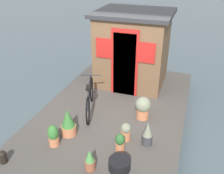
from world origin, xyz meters
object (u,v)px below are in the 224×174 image
potted_plant_sage (143,107)px  potted_plant_thyme (126,131)px  houseboat_cabin (133,48)px  potted_plant_geranium (147,134)px  bicycle (90,98)px  potted_plant_ivy (120,143)px  potted_plant_fern (68,123)px  potted_plant_succulent (53,135)px  potted_plant_basil (90,160)px  charcoal_grill (119,165)px  mooring_bollard (3,156)px

potted_plant_sage → potted_plant_thyme: (-0.88, 0.15, -0.09)m
houseboat_cabin → potted_plant_geranium: (-2.66, -1.03, -0.81)m
houseboat_cabin → potted_plant_geranium: bearing=-158.8°
bicycle → potted_plant_ivy: size_ratio=3.76×
potted_plant_fern → houseboat_cabin: bearing=-11.7°
potted_plant_succulent → potted_plant_basil: (-0.35, -0.93, -0.03)m
bicycle → potted_plant_geranium: (-0.75, -1.57, -0.12)m
bicycle → potted_plant_fern: bicycle is taller
potted_plant_ivy → charcoal_grill: potted_plant_ivy is taller
potted_plant_geranium → potted_plant_ivy: (-0.40, 0.44, -0.03)m
potted_plant_fern → mooring_bollard: bearing=146.4°
mooring_bollard → charcoal_grill: bearing=-80.8°
houseboat_cabin → potted_plant_ivy: (-3.06, -0.59, -0.83)m
mooring_bollard → potted_plant_geranium: bearing=-60.4°
potted_plant_sage → potted_plant_geranium: potted_plant_sage is taller
potted_plant_fern → potted_plant_thyme: bearing=-79.4°
bicycle → potted_plant_basil: (-1.73, -0.75, -0.16)m
potted_plant_fern → mooring_bollard: potted_plant_fern is taller
potted_plant_basil → potted_plant_fern: (0.75, 0.82, 0.09)m
potted_plant_sage → potted_plant_thyme: potted_plant_sage is taller
bicycle → potted_plant_thyme: bearing=-124.1°
charcoal_grill → potted_plant_geranium: bearing=-14.6°
potted_plant_geranium → mooring_bollard: bearing=119.6°
potted_plant_succulent → bicycle: bearing=-7.4°
bicycle → mooring_bollard: bearing=159.0°
potted_plant_succulent → potted_plant_ivy: bearing=-79.9°
potted_plant_basil → potted_plant_succulent: bearing=69.6°
potted_plant_succulent → potted_plant_basil: bearing=-110.4°
potted_plant_sage → potted_plant_basil: size_ratio=1.30×
potted_plant_succulent → charcoal_grill: (-0.38, -1.48, 0.06)m
potted_plant_basil → potted_plant_ivy: size_ratio=0.99×
potted_plant_succulent → potted_plant_ivy: (0.23, -1.30, -0.02)m
potted_plant_ivy → potted_plant_succulent: bearing=100.1°
potted_plant_geranium → potted_plant_fern: (-0.23, 1.63, 0.05)m
potted_plant_succulent → potted_plant_fern: bearing=-16.1°
potted_plant_sage → charcoal_grill: (-1.88, -0.03, -0.00)m
potted_plant_sage → potted_plant_geranium: size_ratio=1.07×
bicycle → potted_plant_ivy: bicycle is taller
houseboat_cabin → potted_plant_sage: bearing=-157.6°
potted_plant_geranium → potted_plant_thyme: bearing=90.8°
potted_plant_thyme → potted_plant_ivy: bearing=179.8°
potted_plant_sage → potted_plant_thyme: size_ratio=1.40×
potted_plant_basil → charcoal_grill: size_ratio=1.05×
potted_plant_sage → potted_plant_fern: bearing=129.4°
potted_plant_ivy → mooring_bollard: size_ratio=1.65×
houseboat_cabin → potted_plant_sage: houseboat_cabin is taller
houseboat_cabin → potted_plant_sage: 2.08m
potted_plant_basil → charcoal_grill: (-0.03, -0.55, 0.09)m
potted_plant_geranium → potted_plant_fern: 1.64m
potted_plant_succulent → mooring_bollard: 0.96m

